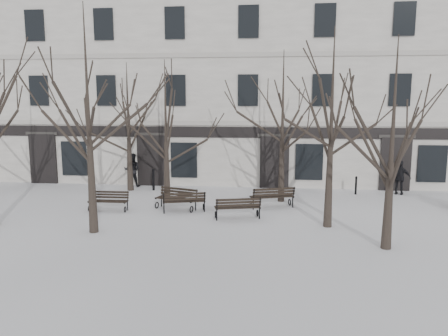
# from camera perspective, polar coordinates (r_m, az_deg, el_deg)

# --- Properties ---
(ground) EXTENTS (100.00, 100.00, 0.00)m
(ground) POSITION_cam_1_polar(r_m,az_deg,el_deg) (17.25, -5.06, -7.68)
(ground) COLOR white
(ground) RESTS_ON ground
(building) EXTENTS (40.40, 10.20, 11.40)m
(building) POSITION_cam_1_polar(r_m,az_deg,el_deg) (29.34, -0.30, 10.17)
(building) COLOR silver
(building) RESTS_ON ground
(tree_1) EXTENTS (5.80, 5.80, 8.29)m
(tree_1) POSITION_cam_1_polar(r_m,az_deg,el_deg) (16.54, -17.43, 9.42)
(tree_1) COLOR black
(tree_1) RESTS_ON ground
(tree_2) EXTENTS (5.31, 5.31, 7.58)m
(tree_2) POSITION_cam_1_polar(r_m,az_deg,el_deg) (17.01, 13.93, 8.06)
(tree_2) COLOR black
(tree_2) RESTS_ON ground
(tree_3) EXTENTS (4.85, 4.85, 6.94)m
(tree_3) POSITION_cam_1_polar(r_m,az_deg,el_deg) (15.02, 21.28, 6.05)
(tree_3) COLOR black
(tree_3) RESTS_ON ground
(tree_4) EXTENTS (4.78, 4.78, 6.83)m
(tree_4) POSITION_cam_1_polar(r_m,az_deg,el_deg) (23.90, -12.44, 7.20)
(tree_4) COLOR black
(tree_4) RESTS_ON ground
(tree_5) EXTENTS (4.76, 4.76, 6.79)m
(tree_5) POSITION_cam_1_polar(r_m,az_deg,el_deg) (21.43, -7.65, 7.08)
(tree_5) COLOR black
(tree_5) RESTS_ON ground
(tree_6) EXTENTS (5.04, 5.04, 7.20)m
(tree_6) POSITION_cam_1_polar(r_m,az_deg,el_deg) (20.95, 7.69, 7.72)
(tree_6) COLOR black
(tree_6) RESTS_ON ground
(bench_0) EXTENTS (1.73, 0.65, 0.87)m
(bench_0) POSITION_cam_1_polar(r_m,az_deg,el_deg) (20.17, -14.83, -4.10)
(bench_0) COLOR black
(bench_0) RESTS_ON ground
(bench_1) EXTENTS (1.96, 1.12, 0.94)m
(bench_1) POSITION_cam_1_polar(r_m,az_deg,el_deg) (19.31, -5.24, -4.29)
(bench_1) COLOR black
(bench_1) RESTS_ON ground
(bench_2) EXTENTS (1.98, 1.11, 0.95)m
(bench_2) POSITION_cam_1_polar(r_m,az_deg,el_deg) (18.16, 1.81, -5.10)
(bench_2) COLOR black
(bench_2) RESTS_ON ground
(bench_3) EXTENTS (2.00, 1.25, 0.96)m
(bench_3) POSITION_cam_1_polar(r_m,az_deg,el_deg) (19.86, -6.20, -3.91)
(bench_3) COLOR black
(bench_3) RESTS_ON ground
(bench_4) EXTENTS (2.09, 1.30, 1.00)m
(bench_4) POSITION_cam_1_polar(r_m,az_deg,el_deg) (20.08, 6.34, -3.70)
(bench_4) COLOR black
(bench_4) RESTS_ON ground
(bollard_a) EXTENTS (0.15, 0.15, 1.20)m
(bollard_a) POSITION_cam_1_polar(r_m,az_deg,el_deg) (24.04, -9.21, -1.39)
(bollard_a) COLOR black
(bollard_a) RESTS_ON ground
(bollard_b) EXTENTS (0.12, 0.12, 0.96)m
(bollard_b) POSITION_cam_1_polar(r_m,az_deg,el_deg) (23.77, 16.86, -2.10)
(bollard_b) COLOR black
(bollard_b) RESTS_ON ground
(pedestrian_b) EXTENTS (0.97, 0.78, 1.91)m
(pedestrian_b) POSITION_cam_1_polar(r_m,az_deg,el_deg) (25.39, -11.85, -2.38)
(pedestrian_b) COLOR black
(pedestrian_b) RESTS_ON ground
(pedestrian_c) EXTENTS (1.14, 0.83, 1.79)m
(pedestrian_c) POSITION_cam_1_polar(r_m,az_deg,el_deg) (24.58, 21.89, -3.23)
(pedestrian_c) COLOR black
(pedestrian_c) RESTS_ON ground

